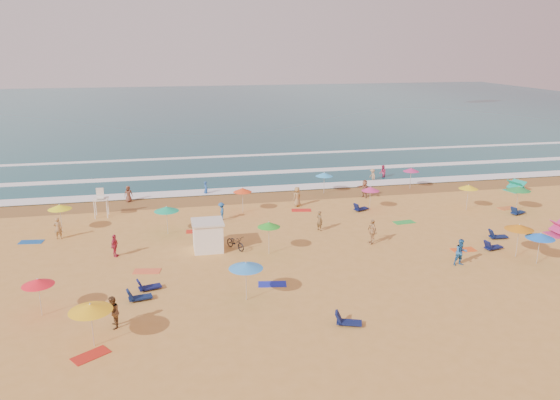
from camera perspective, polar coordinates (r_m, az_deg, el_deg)
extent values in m
plane|color=gold|center=(40.14, 0.21, -4.47)|extent=(220.00, 220.00, 0.00)
cube|color=#0C4756|center=(121.83, -8.21, 9.27)|extent=(220.00, 140.00, 0.18)
plane|color=olive|center=(51.83, -2.69, 0.29)|extent=(220.00, 220.00, 0.00)
cube|color=white|center=(54.18, -3.12, 1.09)|extent=(200.00, 2.20, 0.05)
cube|color=white|center=(60.91, -4.14, 2.75)|extent=(200.00, 1.60, 0.05)
cube|color=white|center=(70.60, -5.26, 4.58)|extent=(200.00, 1.20, 0.05)
cube|color=white|center=(38.80, -7.54, -3.78)|extent=(2.00, 2.00, 2.00)
cube|color=silver|center=(38.46, -7.60, -2.30)|extent=(2.20, 2.20, 0.12)
imported|color=black|center=(38.86, -4.68, -4.45)|extent=(1.53, 1.97, 0.99)
cone|color=#16B47D|center=(42.21, -11.78, -0.91)|extent=(1.88, 1.88, 0.35)
cone|color=#C62C75|center=(56.01, 13.54, 3.10)|extent=(1.57, 1.57, 0.35)
cone|color=#DC307F|center=(47.98, 9.44, 1.16)|extent=(1.56, 1.56, 0.35)
cone|color=green|center=(51.47, 23.67, 1.11)|extent=(2.01, 2.01, 0.35)
cone|color=#FF1A2A|center=(31.81, -23.99, -7.83)|extent=(1.67, 1.67, 0.35)
cone|color=yellow|center=(27.79, -19.21, -10.55)|extent=(2.06, 2.06, 0.35)
cone|color=orange|center=(40.24, 23.73, -2.58)|extent=(1.90, 1.90, 0.35)
cone|color=#FFFB1A|center=(44.76, -22.04, -0.67)|extent=(1.76, 1.76, 0.35)
cone|color=#3592F0|center=(30.79, -3.59, -6.84)|extent=(1.94, 1.94, 0.35)
cone|color=blue|center=(39.62, 25.56, -3.38)|extent=(1.85, 1.85, 0.35)
cone|color=green|center=(37.36, -1.18, -2.58)|extent=(1.56, 1.56, 0.35)
cone|color=yellow|center=(50.09, 19.09, 1.31)|extent=(1.65, 1.65, 0.35)
cone|color=#FE491A|center=(46.64, -3.94, 1.05)|extent=(1.59, 1.59, 0.35)
cone|color=#38AFFF|center=(52.83, 4.64, 2.69)|extent=(1.67, 1.67, 0.35)
cube|color=#0D1B45|center=(32.48, -14.37, -9.84)|extent=(1.38, 0.79, 0.34)
cube|color=#0E1748|center=(29.17, 7.24, -12.57)|extent=(1.41, 0.97, 0.34)
cube|color=#0E1449|center=(33.63, -13.42, -8.84)|extent=(1.40, 0.87, 0.34)
cube|color=#0F164B|center=(41.62, 21.42, -4.62)|extent=(1.39, 0.81, 0.34)
cube|color=#0E1947|center=(44.02, 21.86, -3.56)|extent=(1.34, 0.67, 0.34)
cube|color=navy|center=(50.84, 23.62, -1.20)|extent=(1.41, 0.97, 0.34)
cube|color=#0E1548|center=(48.14, 8.49, -0.91)|extent=(1.42, 1.02, 0.34)
cube|color=red|center=(27.99, -19.17, -15.09)|extent=(1.89, 1.67, 0.03)
cube|color=#1A54A3|center=(44.21, -24.55, -4.01)|extent=(1.80, 1.07, 0.03)
cube|color=red|center=(42.94, -8.64, -3.25)|extent=(1.76, 0.99, 0.03)
cube|color=#F16138|center=(36.28, -13.73, -7.24)|extent=(1.83, 1.15, 0.03)
cube|color=red|center=(47.78, 2.24, -1.07)|extent=(1.83, 1.15, 0.03)
cube|color=#1D28BA|center=(33.48, -0.81, -8.78)|extent=(1.82, 1.13, 0.03)
cube|color=green|center=(45.70, 12.84, -2.28)|extent=(1.77, 1.02, 0.03)
cube|color=#EF541A|center=(40.86, 18.63, -4.96)|extent=(1.70, 0.86, 0.03)
cube|color=orange|center=(52.40, 22.67, -0.78)|extent=(1.82, 1.13, 0.03)
imported|color=#225CA1|center=(45.20, -6.14, -1.19)|extent=(0.61, 1.00, 1.50)
imported|color=#A37A4B|center=(43.87, -22.18, -2.75)|extent=(0.63, 0.43, 1.66)
imported|color=#CC335F|center=(60.16, 10.69, 2.81)|extent=(0.70, 0.86, 1.66)
imported|color=tan|center=(40.24, 9.60, -3.25)|extent=(0.62, 1.14, 1.85)
imported|color=#2251A2|center=(53.16, -7.75, 1.14)|extent=(0.50, 0.64, 1.54)
imported|color=brown|center=(29.65, -17.09, -11.18)|extent=(0.73, 0.89, 1.72)
imported|color=brown|center=(52.00, -15.56, 0.62)|extent=(0.84, 0.64, 1.52)
imported|color=#BD2F4C|center=(39.01, -16.90, -4.58)|extent=(0.68, 1.00, 1.58)
imported|color=#A8834D|center=(48.75, 1.80, 0.36)|extent=(1.04, 0.94, 1.78)
imported|color=tan|center=(58.80, 9.63, 2.49)|extent=(0.72, 1.06, 1.53)
imported|color=brown|center=(42.58, 4.16, -2.17)|extent=(0.61, 0.68, 1.57)
imported|color=#2567AD|center=(37.78, 18.39, -5.21)|extent=(0.90, 0.71, 1.81)
imported|color=#965D45|center=(52.14, 8.82, 1.17)|extent=(1.22, 1.62, 1.71)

